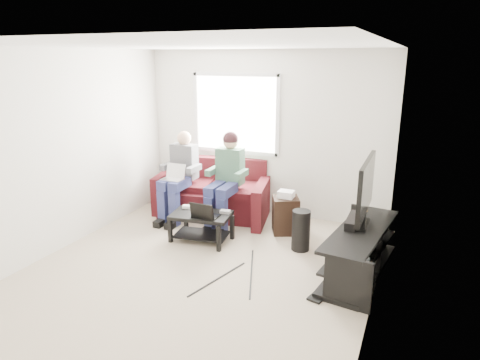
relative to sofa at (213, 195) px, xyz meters
name	(u,v)px	position (x,y,z in m)	size (l,w,h in m)	color
floor	(199,270)	(0.73, -1.81, -0.33)	(4.50, 4.50, 0.00)	tan
ceiling	(193,45)	(0.73, -1.81, 2.27)	(4.50, 4.50, 0.00)	white
wall_back	(265,134)	(0.73, 0.44, 0.97)	(4.50, 4.50, 0.00)	silver
wall_front	(31,244)	(0.73, -4.06, 0.97)	(4.50, 4.50, 0.00)	silver
wall_left	(61,151)	(-1.27, -1.81, 0.97)	(4.50, 4.50, 0.00)	silver
wall_right	(382,187)	(2.73, -1.81, 0.97)	(4.50, 4.50, 0.00)	silver
window	(235,114)	(0.23, 0.42, 1.27)	(1.48, 0.04, 1.28)	white
sofa	(213,195)	(0.00, 0.00, 0.00)	(2.05, 1.18, 0.88)	#451118
person_left	(179,172)	(-0.40, -0.34, 0.43)	(0.40, 0.70, 1.37)	navy
person_right	(226,173)	(0.40, -0.32, 0.49)	(0.40, 0.71, 1.41)	navy
laptop_silver	(173,176)	(-0.40, -0.53, 0.41)	(0.32, 0.22, 0.24)	silver
coffee_table	(201,221)	(0.34, -1.02, -0.03)	(0.87, 0.61, 0.40)	black
laptop_black	(206,208)	(0.46, -1.10, 0.20)	(0.34, 0.24, 0.24)	black
controller_a	(188,207)	(0.06, -0.90, 0.10)	(0.14, 0.09, 0.04)	silver
controller_b	(201,207)	(0.24, -0.84, 0.10)	(0.14, 0.09, 0.04)	black
controller_c	(225,212)	(0.64, -0.87, 0.10)	(0.14, 0.09, 0.04)	gray
tv_stand	(359,253)	(2.50, -1.10, -0.08)	(0.73, 1.74, 0.56)	black
tv	(366,189)	(2.49, -1.00, 0.69)	(0.12, 1.10, 0.81)	black
soundbar	(353,221)	(2.38, -1.00, 0.28)	(0.12, 0.50, 0.10)	black
drink_cup	(365,207)	(2.45, -0.47, 0.29)	(0.08, 0.08, 0.12)	#A57B47
console_white	(355,262)	(2.50, -1.50, 0.00)	(0.30, 0.22, 0.06)	silver
console_grey	(363,237)	(2.50, -0.80, 0.01)	(0.34, 0.26, 0.08)	gray
console_black	(359,249)	(2.50, -1.15, 0.00)	(0.38, 0.30, 0.07)	black
subwoofer	(301,230)	(1.69, -0.76, -0.05)	(0.24, 0.24, 0.55)	black
keyboard_floor	(323,292)	(2.22, -1.74, -0.31)	(0.15, 0.46, 0.03)	black
end_table	(285,214)	(1.32, -0.27, -0.04)	(0.36, 0.36, 0.64)	black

